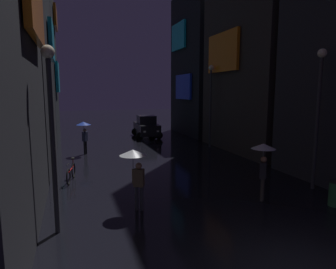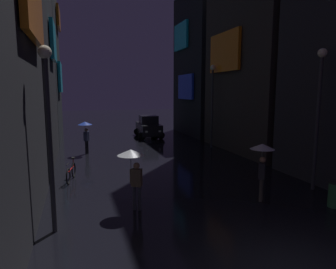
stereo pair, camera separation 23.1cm
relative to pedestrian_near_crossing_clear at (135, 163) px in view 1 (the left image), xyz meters
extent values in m
cube|color=#19D8F2|center=(-2.83, 9.28, 5.19)|extent=(0.20, 2.51, 2.17)
cube|color=#19D8F2|center=(-2.83, 15.95, 3.43)|extent=(0.20, 3.00, 2.32)
cube|color=orange|center=(-2.83, 18.43, 8.47)|extent=(0.20, 3.04, 1.74)
cube|color=orange|center=(7.87, 8.76, 4.93)|extent=(0.20, 3.89, 2.57)
cube|color=black|center=(10.02, 16.47, 4.78)|extent=(4.00, 7.14, 12.89)
cube|color=#264CF9|center=(7.87, 16.07, 2.74)|extent=(0.20, 3.52, 2.22)
cube|color=#19D8F2|center=(7.87, 17.41, 7.39)|extent=(0.20, 3.33, 2.40)
cylinder|color=#2D2D38|center=(0.20, -0.07, -1.24)|extent=(0.12, 0.12, 0.85)
cylinder|color=#2D2D38|center=(0.04, 0.01, -1.24)|extent=(0.12, 0.12, 0.85)
cube|color=brown|center=(0.12, -0.03, -0.52)|extent=(0.40, 0.36, 0.60)
sphere|color=#9E7051|center=(0.12, -0.03, -0.11)|extent=(0.22, 0.22, 0.22)
cylinder|color=brown|center=(-0.06, 0.01, -0.47)|extent=(0.09, 0.09, 0.50)
cylinder|color=slate|center=(-0.06, 0.01, -0.13)|extent=(0.02, 0.02, 0.77)
cone|color=silver|center=(-0.06, 0.01, 0.35)|extent=(0.90, 0.90, 0.20)
cylinder|color=black|center=(-1.12, 10.14, -1.24)|extent=(0.12, 0.12, 0.85)
cylinder|color=black|center=(-1.22, 9.99, -1.24)|extent=(0.12, 0.12, 0.85)
cube|color=#333859|center=(-1.17, 10.06, -0.52)|extent=(0.37, 0.40, 0.60)
sphere|color=#9E7051|center=(-1.17, 10.06, -0.11)|extent=(0.22, 0.22, 0.22)
cylinder|color=#333859|center=(-1.23, 9.88, -0.47)|extent=(0.09, 0.09, 0.50)
cylinder|color=slate|center=(-1.23, 9.88, -0.13)|extent=(0.02, 0.02, 0.77)
cone|color=#263FB2|center=(-1.23, 9.88, 0.35)|extent=(0.90, 0.90, 0.20)
cylinder|color=#38332D|center=(4.64, -0.59, -1.24)|extent=(0.12, 0.12, 0.85)
cylinder|color=#38332D|center=(4.76, -0.46, -1.24)|extent=(0.12, 0.12, 0.85)
cube|color=black|center=(4.70, -0.53, -0.52)|extent=(0.39, 0.40, 0.60)
sphere|color=#9E7051|center=(4.70, -0.53, -0.11)|extent=(0.22, 0.22, 0.22)
cylinder|color=black|center=(4.78, -0.36, -0.47)|extent=(0.09, 0.09, 0.50)
cylinder|color=slate|center=(4.78, -0.36, -0.13)|extent=(0.02, 0.02, 0.77)
cone|color=silver|center=(4.78, -0.36, 0.35)|extent=(0.90, 0.90, 0.20)
torus|color=black|center=(-2.19, 3.65, -1.31)|extent=(0.20, 0.72, 0.72)
torus|color=black|center=(-1.97, 4.73, -1.31)|extent=(0.20, 0.72, 0.72)
cylinder|color=red|center=(-2.08, 4.19, -1.13)|extent=(0.25, 0.99, 0.05)
cylinder|color=red|center=(-1.97, 4.73, -0.96)|extent=(0.04, 0.04, 0.40)
cube|color=black|center=(-1.97, 4.73, -0.74)|extent=(0.16, 0.26, 0.06)
cylinder|color=black|center=(-2.19, 3.65, -0.76)|extent=(0.12, 0.45, 0.03)
cube|color=black|center=(4.33, 15.82, -0.90)|extent=(1.91, 4.18, 0.90)
cube|color=black|center=(4.33, 15.82, -0.10)|extent=(1.54, 1.92, 0.70)
cylinder|color=black|center=(5.06, 14.45, -1.35)|extent=(0.65, 0.25, 0.64)
cylinder|color=black|center=(3.45, 14.53, -1.35)|extent=(0.65, 0.25, 0.64)
cylinder|color=black|center=(5.20, 17.11, -1.35)|extent=(0.65, 0.25, 0.64)
cylinder|color=black|center=(3.59, 17.20, -1.35)|extent=(0.65, 0.25, 0.64)
cube|color=white|center=(4.77, 13.73, -0.90)|extent=(0.20, 0.07, 0.14)
cube|color=white|center=(3.67, 13.78, -0.90)|extent=(0.20, 0.07, 0.14)
cylinder|color=#2D2D33|center=(7.52, 9.73, 1.07)|extent=(0.14, 0.14, 5.48)
sphere|color=#F9EFCC|center=(7.52, 9.73, 3.99)|extent=(0.36, 0.36, 0.36)
cylinder|color=#2D2D33|center=(7.52, -0.04, 1.00)|extent=(0.14, 0.14, 5.34)
sphere|color=#F9EFCC|center=(7.52, -0.04, 3.85)|extent=(0.36, 0.36, 0.36)
cylinder|color=#2D2D33|center=(-2.48, -0.89, 0.78)|extent=(0.14, 0.14, 4.90)
sphere|color=#F9EFCC|center=(-2.48, -0.89, 3.41)|extent=(0.36, 0.36, 0.36)
cylinder|color=#265933|center=(6.82, -1.80, -1.24)|extent=(0.44, 0.44, 0.85)
cylinder|color=black|center=(6.82, -1.80, -0.78)|extent=(0.46, 0.46, 0.08)
camera|label=1|loc=(-1.97, -9.63, 2.39)|focal=32.00mm
camera|label=2|loc=(-1.75, -9.70, 2.39)|focal=32.00mm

